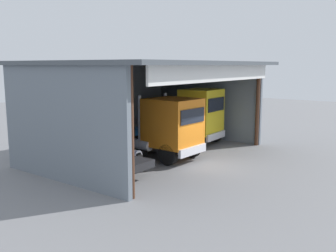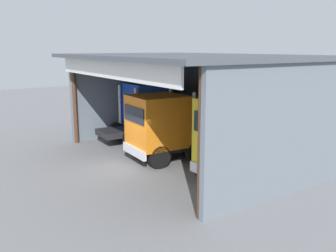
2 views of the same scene
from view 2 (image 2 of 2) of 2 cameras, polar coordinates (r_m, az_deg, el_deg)
ground_plane at (r=17.73m, az=-7.80°, el=-6.83°), size 80.00×80.00×0.00m
workshop_shed at (r=19.44m, az=4.87°, el=6.07°), size 13.30×9.20×5.40m
truck_blue_left_bay at (r=22.79m, az=-3.78°, el=2.44°), size 2.67×4.47×3.59m
truck_orange_right_bay at (r=18.64m, az=-1.09°, el=0.08°), size 2.68×4.58×3.57m
truck_yellow_center_bay at (r=15.78m, az=10.26°, el=-2.10°), size 2.77×4.44×3.65m
oil_drum at (r=20.08m, az=13.92°, el=-3.43°), size 0.58×0.58×0.92m
tool_cart at (r=20.01m, az=13.84°, el=-3.37°), size 0.90×0.60×1.00m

